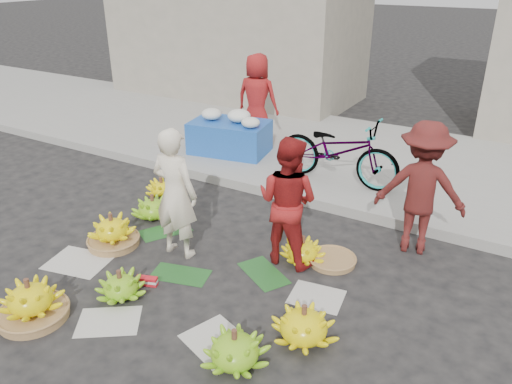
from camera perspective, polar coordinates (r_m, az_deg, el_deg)
The scene contains 23 objects.
ground at distance 5.85m, azimuth -6.64°, elevation -8.70°, with size 80.00×80.00×0.00m, color black.
curb at distance 7.45m, azimuth 3.42°, elevation -0.17°, with size 40.00×0.25×0.15m, color gray.
sidewalk at distance 9.24m, azimuth 9.42°, elevation 4.48°, with size 40.00×4.00×0.12m, color gray.
building_left at distance 13.15m, azimuth -2.19°, elevation 19.46°, with size 6.00×3.00×4.00m, color gray.
newspaper_scatter at distance 5.36m, azimuth -11.85°, elevation -12.62°, with size 3.20×1.80×0.00m, color beige, non-canonical shape.
banana_leaves at distance 6.04m, azimuth -6.27°, elevation -7.50°, with size 2.00×1.00×0.00m, color #194C1D, non-canonical shape.
banana_bunch_0 at distance 6.43m, azimuth -16.09°, elevation -4.39°, with size 0.65×0.65×0.44m.
banana_bunch_1 at distance 5.49m, azimuth -15.22°, elevation -10.26°, with size 0.65×0.65×0.32m.
banana_bunch_2 at distance 5.45m, azimuth -24.33°, elevation -11.34°, with size 0.76×0.76×0.46m.
banana_bunch_3 at distance 4.53m, azimuth -2.46°, elevation -17.51°, with size 0.65×0.65×0.37m.
banana_bunch_4 at distance 4.78m, azimuth 5.47°, elevation -14.85°, with size 0.81×0.81×0.39m.
banana_bunch_5 at distance 5.93m, azimuth 5.35°, elevation -6.60°, with size 0.60×0.60×0.32m.
banana_bunch_6 at distance 6.99m, azimuth -11.70°, elevation -1.78°, with size 0.60×0.60×0.35m.
banana_bunch_7 at distance 7.66m, azimuth -10.74°, elevation 0.50°, with size 0.56×0.56×0.29m.
basket_spare at distance 5.98m, azimuth 8.67°, elevation -7.70°, with size 0.55×0.55×0.06m, color olive.
incense_stack at distance 5.65m, azimuth -12.38°, elevation -9.89°, with size 0.24×0.08×0.10m, color red.
vendor_cream at distance 5.82m, azimuth -9.23°, elevation -0.18°, with size 0.58×0.38×1.58m, color #F5E8CE.
vendor_red at distance 5.63m, azimuth 3.63°, elevation -1.08°, with size 0.74×0.58×1.52m, color #A61C19.
man_striped at distance 6.13m, azimuth 18.37°, elevation 0.38°, with size 1.05×0.60×1.62m, color maroon.
flower_table at distance 8.88m, azimuth -2.99°, elevation 6.54°, with size 1.46×1.05×0.78m.
grey_bucket at distance 9.17m, azimuth -5.50°, elevation 6.17°, with size 0.33×0.33×0.37m, color gray.
flower_vendor at distance 9.35m, azimuth 0.12°, elevation 10.66°, with size 0.80×0.52×1.63m, color #A61C19.
bicycle at distance 7.66m, azimuth 9.37°, elevation 4.72°, with size 1.94×0.67×1.02m, color gray.
Camera 1 is at (3.03, -3.84, 3.21)m, focal length 35.00 mm.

